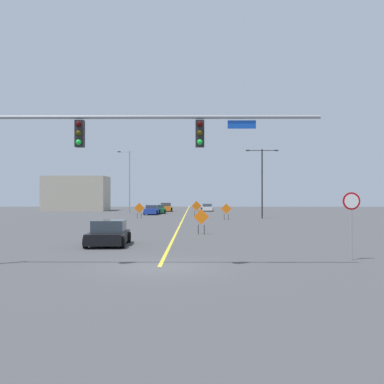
{
  "coord_description": "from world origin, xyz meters",
  "views": [
    {
      "loc": [
        1.37,
        -17.93,
        2.79
      ],
      "look_at": [
        1.1,
        28.36,
        3.11
      ],
      "focal_mm": 43.24,
      "sensor_mm": 36.0,
      "label": 1
    }
  ],
  "objects_px": {
    "street_lamp_near_right": "(262,177)",
    "car_green_mid": "(159,209)",
    "traffic_signal_assembly": "(87,144)",
    "construction_sign_left_shoulder": "(201,218)",
    "stop_sign": "(351,212)",
    "car_blue_passing": "(152,210)",
    "street_lamp_far_right": "(129,179)",
    "construction_sign_median_near": "(139,209)",
    "construction_sign_median_far": "(226,210)",
    "car_white_far": "(207,208)",
    "car_black_distant": "(108,234)",
    "construction_sign_left_lane": "(196,206)",
    "car_orange_near": "(166,207)"
  },
  "relations": [
    {
      "from": "street_lamp_near_right",
      "to": "construction_sign_median_near",
      "type": "xyz_separation_m",
      "value": [
        -14.79,
        0.24,
        -3.78
      ]
    },
    {
      "from": "car_orange_near",
      "to": "car_black_distant",
      "type": "height_order",
      "value": "car_orange_near"
    },
    {
      "from": "car_orange_near",
      "to": "car_black_distant",
      "type": "distance_m",
      "value": 53.9
    },
    {
      "from": "street_lamp_far_right",
      "to": "construction_sign_median_near",
      "type": "bearing_deg",
      "value": -76.86
    },
    {
      "from": "car_orange_near",
      "to": "car_black_distant",
      "type": "bearing_deg",
      "value": -89.85
    },
    {
      "from": "construction_sign_median_near",
      "to": "car_white_far",
      "type": "relative_size",
      "value": 0.47
    },
    {
      "from": "street_lamp_near_right",
      "to": "traffic_signal_assembly",
      "type": "bearing_deg",
      "value": -108.15
    },
    {
      "from": "car_blue_passing",
      "to": "car_orange_near",
      "type": "bearing_deg",
      "value": 85.06
    },
    {
      "from": "car_blue_passing",
      "to": "car_black_distant",
      "type": "bearing_deg",
      "value": -88.15
    },
    {
      "from": "traffic_signal_assembly",
      "to": "construction_sign_median_near",
      "type": "relative_size",
      "value": 7.56
    },
    {
      "from": "stop_sign",
      "to": "street_lamp_near_right",
      "type": "height_order",
      "value": "street_lamp_near_right"
    },
    {
      "from": "construction_sign_left_shoulder",
      "to": "car_orange_near",
      "type": "xyz_separation_m",
      "value": [
        -5.41,
        46.69,
        -0.45
      ]
    },
    {
      "from": "stop_sign",
      "to": "construction_sign_left_lane",
      "type": "distance_m",
      "value": 43.45
    },
    {
      "from": "stop_sign",
      "to": "car_blue_passing",
      "type": "relative_size",
      "value": 0.64
    },
    {
      "from": "traffic_signal_assembly",
      "to": "car_blue_passing",
      "type": "xyz_separation_m",
      "value": [
        -1.9,
        48.21,
        -4.13
      ]
    },
    {
      "from": "stop_sign",
      "to": "car_green_mid",
      "type": "distance_m",
      "value": 52.46
    },
    {
      "from": "construction_sign_median_near",
      "to": "car_blue_passing",
      "type": "xyz_separation_m",
      "value": [
        0.59,
        10.45,
        -0.51
      ]
    },
    {
      "from": "traffic_signal_assembly",
      "to": "construction_sign_median_far",
      "type": "bearing_deg",
      "value": 77.22
    },
    {
      "from": "car_blue_passing",
      "to": "construction_sign_left_lane",
      "type": "bearing_deg",
      "value": -27.36
    },
    {
      "from": "traffic_signal_assembly",
      "to": "construction_sign_median_near",
      "type": "bearing_deg",
      "value": 93.77
    },
    {
      "from": "traffic_signal_assembly",
      "to": "construction_sign_left_shoulder",
      "type": "xyz_separation_m",
      "value": [
        4.67,
        14.97,
        -3.64
      ]
    },
    {
      "from": "construction_sign_median_near",
      "to": "construction_sign_left_lane",
      "type": "height_order",
      "value": "construction_sign_left_lane"
    },
    {
      "from": "car_green_mid",
      "to": "car_white_far",
      "type": "relative_size",
      "value": 1.12
    },
    {
      "from": "car_white_far",
      "to": "car_black_distant",
      "type": "relative_size",
      "value": 0.96
    },
    {
      "from": "construction_sign_left_shoulder",
      "to": "car_black_distant",
      "type": "height_order",
      "value": "construction_sign_left_shoulder"
    },
    {
      "from": "street_lamp_near_right",
      "to": "car_green_mid",
      "type": "bearing_deg",
      "value": 131.34
    },
    {
      "from": "car_black_distant",
      "to": "stop_sign",
      "type": "bearing_deg",
      "value": -26.63
    },
    {
      "from": "traffic_signal_assembly",
      "to": "car_black_distant",
      "type": "relative_size",
      "value": 3.43
    },
    {
      "from": "stop_sign",
      "to": "construction_sign_median_near",
      "type": "relative_size",
      "value": 1.56
    },
    {
      "from": "traffic_signal_assembly",
      "to": "street_lamp_near_right",
      "type": "distance_m",
      "value": 39.48
    },
    {
      "from": "street_lamp_far_right",
      "to": "car_blue_passing",
      "type": "height_order",
      "value": "street_lamp_far_right"
    },
    {
      "from": "stop_sign",
      "to": "street_lamp_near_right",
      "type": "xyz_separation_m",
      "value": [
        1.35,
        35.55,
        2.89
      ]
    },
    {
      "from": "street_lamp_near_right",
      "to": "car_black_distant",
      "type": "bearing_deg",
      "value": -113.43
    },
    {
      "from": "construction_sign_median_near",
      "to": "car_blue_passing",
      "type": "height_order",
      "value": "construction_sign_median_near"
    },
    {
      "from": "car_white_far",
      "to": "stop_sign",
      "type": "bearing_deg",
      "value": -85.66
    },
    {
      "from": "car_black_distant",
      "to": "car_orange_near",
      "type": "bearing_deg",
      "value": 90.15
    },
    {
      "from": "car_green_mid",
      "to": "stop_sign",
      "type": "bearing_deg",
      "value": -76.51
    },
    {
      "from": "car_green_mid",
      "to": "car_white_far",
      "type": "bearing_deg",
      "value": 51.88
    },
    {
      "from": "construction_sign_median_far",
      "to": "car_white_far",
      "type": "relative_size",
      "value": 0.47
    },
    {
      "from": "construction_sign_median_near",
      "to": "car_green_mid",
      "type": "relative_size",
      "value": 0.42
    },
    {
      "from": "traffic_signal_assembly",
      "to": "construction_sign_left_shoulder",
      "type": "distance_m",
      "value": 16.1
    },
    {
      "from": "street_lamp_near_right",
      "to": "car_white_far",
      "type": "height_order",
      "value": "street_lamp_near_right"
    },
    {
      "from": "street_lamp_far_right",
      "to": "construction_sign_median_far",
      "type": "bearing_deg",
      "value": -52.43
    },
    {
      "from": "construction_sign_median_far",
      "to": "car_white_far",
      "type": "xyz_separation_m",
      "value": [
        -1.43,
        28.41,
        -0.54
      ]
    },
    {
      "from": "car_blue_passing",
      "to": "street_lamp_far_right",
      "type": "bearing_deg",
      "value": 136.54
    },
    {
      "from": "car_orange_near",
      "to": "construction_sign_median_far",
      "type": "bearing_deg",
      "value": -72.74
    },
    {
      "from": "construction_sign_left_shoulder",
      "to": "street_lamp_near_right",
      "type": "bearing_deg",
      "value": 71.3
    },
    {
      "from": "car_green_mid",
      "to": "construction_sign_median_near",
      "type": "bearing_deg",
      "value": -94.54
    },
    {
      "from": "construction_sign_left_shoulder",
      "to": "car_green_mid",
      "type": "height_order",
      "value": "construction_sign_left_shoulder"
    },
    {
      "from": "construction_sign_median_far",
      "to": "construction_sign_left_shoulder",
      "type": "xyz_separation_m",
      "value": [
        -3.1,
        -19.29,
        -0.03
      ]
    }
  ]
}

